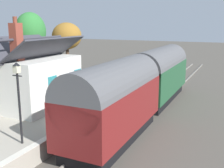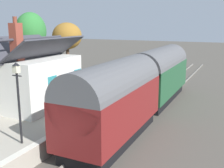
{
  "view_description": "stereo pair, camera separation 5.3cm",
  "coord_description": "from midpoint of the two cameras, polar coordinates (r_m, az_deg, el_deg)",
  "views": [
    {
      "loc": [
        -17.18,
        -6.8,
        6.24
      ],
      "look_at": [
        0.42,
        1.5,
        1.91
      ],
      "focal_mm": 43.93,
      "sensor_mm": 36.0,
      "label": 1
    },
    {
      "loc": [
        -17.16,
        -6.85,
        6.24
      ],
      "look_at": [
        0.42,
        1.5,
        1.91
      ],
      "focal_mm": 43.93,
      "sensor_mm": 36.0,
      "label": 2
    }
  ],
  "objects": [
    {
      "name": "planter_corner_building",
      "position": [
        22.64,
        2.39,
        -0.09
      ],
      "size": [
        0.44,
        0.44,
        0.69
      ],
      "color": "gray",
      "rests_on": "platform"
    },
    {
      "name": "lamp_post_platform",
      "position": [
        12.57,
        -18.91,
        -0.77
      ],
      "size": [
        0.32,
        0.5,
        3.7
      ],
      "color": "black",
      "rests_on": "platform"
    },
    {
      "name": "rail_near",
      "position": [
        18.97,
        8.13,
        -6.56
      ],
      "size": [
        52.0,
        0.08,
        0.14
      ],
      "primitive_type": "cube",
      "color": "gray",
      "rests_on": "ground"
    },
    {
      "name": "station_sign_board",
      "position": [
        21.23,
        0.37,
        1.29
      ],
      "size": [
        0.96,
        0.06,
        1.57
      ],
      "color": "black",
      "rests_on": "platform"
    },
    {
      "name": "planter_by_door",
      "position": [
        26.6,
        3.89,
        1.81
      ],
      "size": [
        0.39,
        0.39,
        0.73
      ],
      "color": "black",
      "rests_on": "platform"
    },
    {
      "name": "bench_platform_end",
      "position": [
        27.32,
        3.28,
        2.29
      ],
      "size": [
        1.41,
        0.46,
        0.88
      ],
      "color": "#26727F",
      "rests_on": "platform"
    },
    {
      "name": "platform",
      "position": [
        21.09,
        -6.53,
        -3.45
      ],
      "size": [
        32.0,
        5.96,
        0.91
      ],
      "primitive_type": "cube",
      "color": "#A39B8C",
      "rests_on": "ground"
    },
    {
      "name": "bench_mid_platform",
      "position": [
        23.61,
        -0.94,
        0.68
      ],
      "size": [
        1.42,
        0.49,
        0.88
      ],
      "color": "#26727F",
      "rests_on": "platform"
    },
    {
      "name": "bench_near_building",
      "position": [
        25.26,
        1.3,
        1.47
      ],
      "size": [
        1.42,
        0.5,
        0.88
      ],
      "color": "#26727F",
      "rests_on": "platform"
    },
    {
      "name": "planter_edge_near",
      "position": [
        24.52,
        4.18,
        0.88
      ],
      "size": [
        0.48,
        0.48,
        0.74
      ],
      "color": "#9E5138",
      "rests_on": "platform"
    },
    {
      "name": "ground_plane",
      "position": [
        19.5,
        3.56,
        -6.13
      ],
      "size": [
        160.0,
        160.0,
        0.0
      ],
      "primitive_type": "plane",
      "color": "#4C473F"
    },
    {
      "name": "train",
      "position": [
        18.76,
        6.39,
        0.09
      ],
      "size": [
        17.36,
        2.73,
        4.32
      ],
      "color": "black",
      "rests_on": "ground"
    },
    {
      "name": "station_building",
      "position": [
        18.47,
        -15.52,
        0.78
      ],
      "size": [
        5.77,
        3.98,
        5.71
      ],
      "color": "white",
      "rests_on": "platform"
    },
    {
      "name": "platform_edge_coping",
      "position": [
        19.68,
        0.4,
        -3.15
      ],
      "size": [
        32.0,
        0.36,
        0.02
      ],
      "primitive_type": "cube",
      "color": "beige",
      "rests_on": "platform"
    },
    {
      "name": "tree_distant",
      "position": [
        27.9,
        -9.28,
        9.72
      ],
      "size": [
        2.91,
        2.91,
        6.31
      ],
      "color": "#4C3828",
      "rests_on": "ground"
    },
    {
      "name": "rail_far",
      "position": [
        19.41,
        4.05,
        -6.01
      ],
      "size": [
        52.0,
        0.08,
        0.14
      ],
      "primitive_type": "cube",
      "color": "gray",
      "rests_on": "ground"
    },
    {
      "name": "planter_bench_left",
      "position": [
        25.76,
        -2.1,
        1.23
      ],
      "size": [
        0.96,
        0.32,
        0.59
      ],
      "color": "#9E5138",
      "rests_on": "platform"
    },
    {
      "name": "tree_behind_building",
      "position": [
        32.66,
        -16.46,
        10.46
      ],
      "size": [
        3.7,
        3.2,
        7.45
      ],
      "color": "#4C3828",
      "rests_on": "ground"
    }
  ]
}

